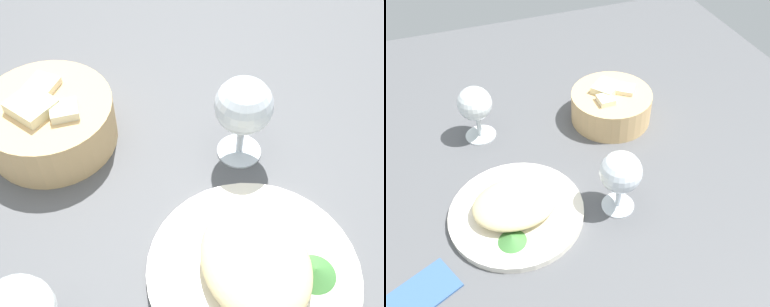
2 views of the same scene
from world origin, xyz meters
TOP-DOWN VIEW (x-y plane):
  - ground_plane at (0.00, 0.00)cm, footprint 140.00×140.00cm
  - plate at (-9.08, -5.81)cm, footprint 24.66×24.66cm
  - omelette at (-9.08, -5.81)cm, footprint 15.53×12.26cm
  - lettuce_garnish at (-11.43, -12.23)cm, footprint 5.02×5.02cm
  - bread_basket at (18.25, 14.63)cm, footprint 18.04×18.04cm
  - wine_glass_near at (9.20, -10.13)cm, footprint 7.67×7.67cm
  - wine_glass_far at (-11.08, 18.77)cm, footprint 7.29×7.29cm
  - folded_napkin at (-27.12, -16.05)cm, footprint 12.93×10.99cm

SIDE VIEW (x-z plane):
  - ground_plane at x=0.00cm, z-range -2.00..0.00cm
  - folded_napkin at x=-27.12cm, z-range 0.00..0.80cm
  - plate at x=-9.08cm, z-range 0.00..1.40cm
  - lettuce_garnish at x=-11.43cm, z-range 1.40..2.81cm
  - omelette at x=-9.08cm, z-range 1.40..5.42cm
  - bread_basket at x=18.25cm, z-range -0.53..7.93cm
  - wine_glass_far at x=-11.08cm, z-range 1.97..14.39cm
  - wine_glass_near at x=9.20cm, z-range 2.14..15.03cm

